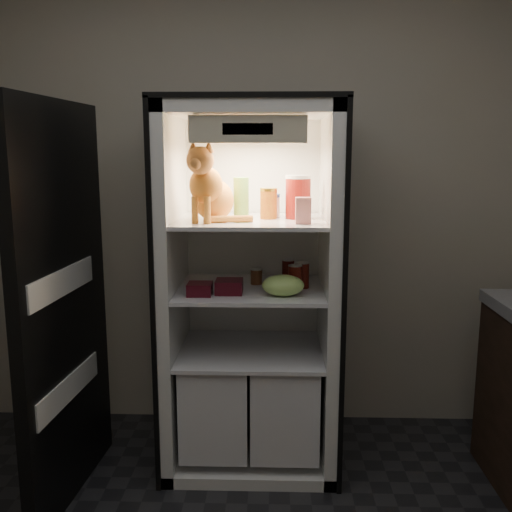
{
  "coord_description": "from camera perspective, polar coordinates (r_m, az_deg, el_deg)",
  "views": [
    {
      "loc": [
        0.11,
        -1.51,
        1.63
      ],
      "look_at": [
        0.03,
        1.32,
        1.1
      ],
      "focal_mm": 40.0,
      "sensor_mm": 36.0,
      "label": 1
    }
  ],
  "objects": [
    {
      "name": "room_shell",
      "position": [
        1.51,
        -2.6,
        10.23
      ],
      "size": [
        3.6,
        3.6,
        3.6
      ],
      "color": "white",
      "rests_on": "floor"
    },
    {
      "name": "refrigerator",
      "position": [
        3.01,
        -0.48,
        -5.62
      ],
      "size": [
        0.9,
        0.72,
        1.88
      ],
      "color": "white",
      "rests_on": "floor"
    },
    {
      "name": "fridge_door",
      "position": [
        2.77,
        -18.73,
        -4.97
      ],
      "size": [
        0.12,
        0.87,
        1.85
      ],
      "rotation": [
        0.0,
        0.0,
        -0.07
      ],
      "color": "black",
      "rests_on": "floor"
    },
    {
      "name": "tabby_cat",
      "position": [
        2.77,
        -4.62,
        6.49
      ],
      "size": [
        0.32,
        0.38,
        0.39
      ],
      "rotation": [
        0.0,
        0.0,
        -0.28
      ],
      "color": "orange",
      "rests_on": "refrigerator"
    },
    {
      "name": "parmesan_shaker",
      "position": [
        2.9,
        -1.5,
        5.85
      ],
      "size": [
        0.08,
        0.08,
        0.2
      ],
      "color": "#238139",
      "rests_on": "refrigerator"
    },
    {
      "name": "mayo_tub",
      "position": [
        2.93,
        1.56,
        5.07
      ],
      "size": [
        0.09,
        0.09,
        0.12
      ],
      "color": "white",
      "rests_on": "refrigerator"
    },
    {
      "name": "salsa_jar",
      "position": [
        2.87,
        1.27,
        5.28
      ],
      "size": [
        0.09,
        0.09,
        0.15
      ],
      "color": "maroon",
      "rests_on": "refrigerator"
    },
    {
      "name": "pepper_jar",
      "position": [
        2.88,
        4.23,
        5.91
      ],
      "size": [
        0.13,
        0.13,
        0.22
      ],
      "color": "maroon",
      "rests_on": "refrigerator"
    },
    {
      "name": "cream_carton",
      "position": [
        2.68,
        4.74,
        4.56
      ],
      "size": [
        0.07,
        0.07,
        0.12
      ],
      "primitive_type": "cube",
      "color": "silver",
      "rests_on": "refrigerator"
    },
    {
      "name": "soda_can_a",
      "position": [
        3.02,
        3.24,
        -1.49
      ],
      "size": [
        0.07,
        0.07,
        0.12
      ],
      "color": "black",
      "rests_on": "refrigerator"
    },
    {
      "name": "soda_can_b",
      "position": [
        2.9,
        4.64,
        -1.9
      ],
      "size": [
        0.07,
        0.07,
        0.13
      ],
      "color": "black",
      "rests_on": "refrigerator"
    },
    {
      "name": "soda_can_c",
      "position": [
        2.84,
        3.92,
        -2.2
      ],
      "size": [
        0.07,
        0.07,
        0.13
      ],
      "color": "black",
      "rests_on": "refrigerator"
    },
    {
      "name": "condiment_jar",
      "position": [
        2.98,
        0.05,
        -2.01
      ],
      "size": [
        0.06,
        0.06,
        0.09
      ],
      "color": "brown",
      "rests_on": "refrigerator"
    },
    {
      "name": "grape_bag",
      "position": [
        2.74,
        2.72,
        -2.95
      ],
      "size": [
        0.2,
        0.15,
        0.1
      ],
      "primitive_type": "ellipsoid",
      "color": "#AAD563",
      "rests_on": "refrigerator"
    },
    {
      "name": "berry_box_left",
      "position": [
        2.77,
        -5.63,
        -3.3
      ],
      "size": [
        0.12,
        0.12,
        0.06
      ],
      "primitive_type": "cube",
      "color": "#520D1A",
      "rests_on": "refrigerator"
    },
    {
      "name": "berry_box_right",
      "position": [
        2.79,
        -2.7,
        -3.06
      ],
      "size": [
        0.13,
        0.13,
        0.07
      ],
      "primitive_type": "cube",
      "color": "#520D1A",
      "rests_on": "refrigerator"
    }
  ]
}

